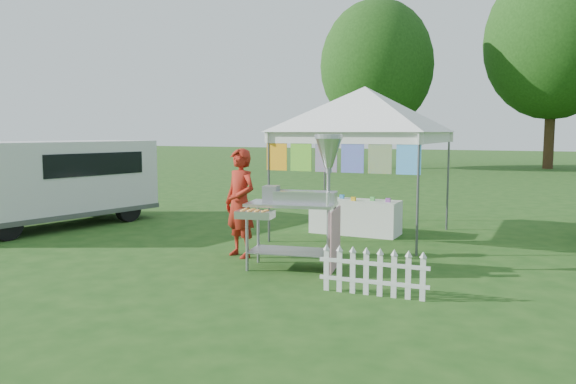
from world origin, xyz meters
The scene contains 9 objects.
ground centered at (0.00, 0.00, 0.00)m, with size 120.00×120.00×0.00m, color #1C4614.
canopy_main centered at (0.00, 3.49, 2.99)m, with size 4.24×4.24×3.45m.
tree_left centered at (-6.00, 24.00, 5.83)m, with size 6.40×6.40×9.53m.
tree_mid centered at (3.00, 28.00, 7.14)m, with size 7.60×7.60×11.52m.
donut_cart centered at (0.11, 0.35, 1.22)m, with size 1.51×1.27×2.07m.
vendor centered at (-1.25, 0.72, 0.91)m, with size 0.67×0.44×1.83m, color maroon.
cargo_van centered at (-6.55, 1.63, 1.02)m, with size 2.63×4.81×1.89m.
picket_fence centered at (1.45, -0.51, 0.29)m, with size 1.44×0.11×0.56m.
display_table centered at (-0.20, 3.61, 0.35)m, with size 1.80×0.70×0.70m, color white.
Camera 1 is at (3.53, -7.34, 2.11)m, focal length 35.00 mm.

